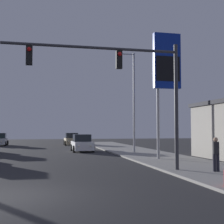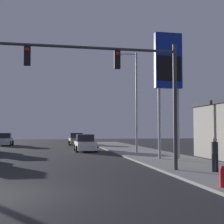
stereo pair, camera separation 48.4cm
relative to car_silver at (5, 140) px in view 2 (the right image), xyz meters
name	(u,v)px [view 2 (the right image)]	position (x,y,z in m)	size (l,w,h in m)	color
ground_plane	(4,196)	(4.86, -33.47, -0.76)	(120.00, 120.00, 0.00)	#28282B
sidewalk_right	(169,160)	(14.36, -23.47, -0.70)	(5.00, 60.00, 0.12)	gray
car_silver	(5,140)	(0.00, 0.00, 0.00)	(2.04, 4.34, 1.68)	#B7B7BC
car_tan	(76,140)	(9.59, -0.63, 0.00)	(2.04, 4.32, 1.68)	tan
car_white	(85,144)	(9.55, -13.25, 0.00)	(2.04, 4.32, 1.68)	silver
traffic_light_mast	(126,77)	(9.97, -29.09, 4.04)	(8.84, 0.36, 6.50)	#38383D
street_lamp	(135,97)	(13.64, -17.24, 4.36)	(1.74, 0.24, 9.00)	#99999E
gas_station_sign	(168,68)	(14.50, -23.23, 5.86)	(2.00, 0.42, 9.00)	#99999E
fire_hydrant	(223,177)	(12.38, -33.94, -0.27)	(0.24, 0.34, 0.76)	red
pedestrian_on_sidewalk	(215,153)	(14.17, -30.18, 0.27)	(0.34, 0.32, 1.67)	#23232D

